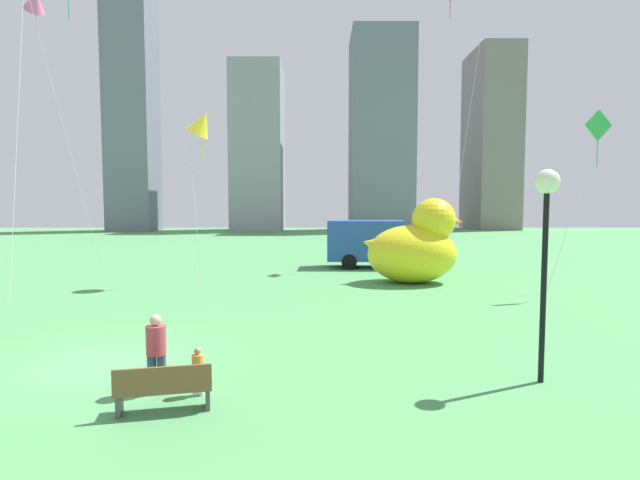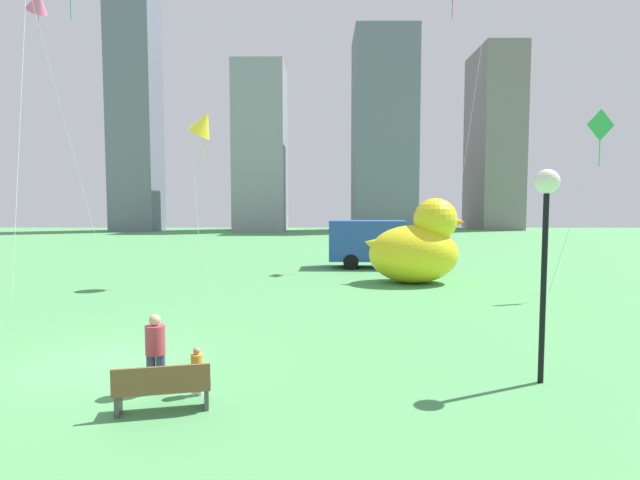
{
  "view_description": "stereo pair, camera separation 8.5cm",
  "coord_description": "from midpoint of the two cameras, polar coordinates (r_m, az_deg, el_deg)",
  "views": [
    {
      "loc": [
        5.12,
        -11.49,
        3.8
      ],
      "look_at": [
        5.1,
        4.74,
        2.63
      ],
      "focal_mm": 27.48,
      "sensor_mm": 36.0,
      "label": 1
    },
    {
      "loc": [
        5.2,
        -11.49,
        3.8
      ],
      "look_at": [
        5.1,
        4.74,
        2.63
      ],
      "focal_mm": 27.48,
      "sensor_mm": 36.0,
      "label": 2
    }
  ],
  "objects": [
    {
      "name": "kite_yellow",
      "position": [
        24.15,
        -13.65,
        13.04
      ],
      "size": [
        1.75,
        1.49,
        8.35
      ],
      "color": "silver",
      "rests_on": "ground"
    },
    {
      "name": "kite_pink",
      "position": [
        34.17,
        -30.24,
        22.86
      ],
      "size": [
        3.71,
        3.81,
        15.9
      ],
      "color": "silver",
      "rests_on": "ground"
    },
    {
      "name": "city_skyline",
      "position": [
        74.69,
        2.59,
        12.12
      ],
      "size": [
        60.27,
        16.15,
        34.64
      ],
      "color": "slate",
      "rests_on": "ground"
    },
    {
      "name": "ground_plane",
      "position": [
        13.15,
        -23.68,
        -13.03
      ],
      "size": [
        140.0,
        140.0,
        0.0
      ],
      "primitive_type": "plane",
      "color": "#4E9555"
    },
    {
      "name": "box_truck",
      "position": [
        29.86,
        6.64,
        -0.42
      ],
      "size": [
        6.43,
        2.55,
        2.85
      ],
      "color": "#264CA5",
      "rests_on": "ground"
    },
    {
      "name": "person_child",
      "position": [
        10.38,
        -14.2,
        -14.37
      ],
      "size": [
        0.24,
        0.24,
        0.97
      ],
      "color": "silver",
      "rests_on": "ground"
    },
    {
      "name": "kite_green",
      "position": [
        23.61,
        29.52,
        10.97
      ],
      "size": [
        2.35,
        1.65,
        7.71
      ],
      "color": "silver",
      "rests_on": "ground"
    },
    {
      "name": "kite_red",
      "position": [
        34.12,
        15.17,
        24.59
      ],
      "size": [
        2.18,
        2.8,
        17.48
      ],
      "color": "silver",
      "rests_on": "ground"
    },
    {
      "name": "giant_inflatable_duck",
      "position": [
        24.21,
        11.04,
        -0.8
      ],
      "size": [
        4.98,
        3.2,
        4.13
      ],
      "color": "yellow",
      "rests_on": "ground"
    },
    {
      "name": "lamppost",
      "position": [
        11.3,
        24.71,
        2.79
      ],
      "size": [
        0.52,
        0.52,
        4.55
      ],
      "color": "black",
      "rests_on": "ground"
    },
    {
      "name": "park_bench",
      "position": [
        9.75,
        -17.93,
        -16.01
      ],
      "size": [
        1.78,
        0.8,
        0.9
      ],
      "color": "brown",
      "rests_on": "ground"
    },
    {
      "name": "person_adult",
      "position": [
        10.64,
        -18.69,
        -12.0
      ],
      "size": [
        0.39,
        0.39,
        1.61
      ],
      "color": "#38476B",
      "rests_on": "ground"
    }
  ]
}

